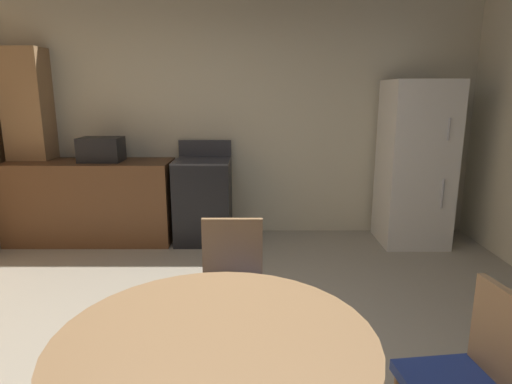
{
  "coord_description": "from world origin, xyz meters",
  "views": [
    {
      "loc": [
        0.2,
        -2.19,
        1.64
      ],
      "look_at": [
        0.21,
        1.0,
        0.89
      ],
      "focal_mm": 30.29,
      "sensor_mm": 36.0,
      "label": 1
    }
  ],
  "objects_px": {
    "oven_range": "(201,200)",
    "chair_east": "(471,377)",
    "refrigerator": "(412,164)",
    "chair_north": "(230,282)",
    "dining_table": "(214,376)",
    "microwave": "(99,150)"
  },
  "relations": [
    {
      "from": "refrigerator",
      "to": "chair_north",
      "type": "relative_size",
      "value": 2.02
    },
    {
      "from": "chair_east",
      "to": "dining_table",
      "type": "bearing_deg",
      "value": 0.0
    },
    {
      "from": "oven_range",
      "to": "chair_north",
      "type": "height_order",
      "value": "oven_range"
    },
    {
      "from": "oven_range",
      "to": "chair_east",
      "type": "height_order",
      "value": "oven_range"
    },
    {
      "from": "microwave",
      "to": "chair_east",
      "type": "bearing_deg",
      "value": -50.51
    },
    {
      "from": "oven_range",
      "to": "dining_table",
      "type": "height_order",
      "value": "oven_range"
    },
    {
      "from": "microwave",
      "to": "chair_north",
      "type": "relative_size",
      "value": 0.51
    },
    {
      "from": "refrigerator",
      "to": "dining_table",
      "type": "bearing_deg",
      "value": -120.33
    },
    {
      "from": "refrigerator",
      "to": "microwave",
      "type": "bearing_deg",
      "value": 179.15
    },
    {
      "from": "refrigerator",
      "to": "chair_east",
      "type": "bearing_deg",
      "value": -105.12
    },
    {
      "from": "oven_range",
      "to": "chair_north",
      "type": "bearing_deg",
      "value": -78.79
    },
    {
      "from": "dining_table",
      "to": "chair_north",
      "type": "distance_m",
      "value": 1.05
    },
    {
      "from": "microwave",
      "to": "dining_table",
      "type": "distance_m",
      "value": 3.6
    },
    {
      "from": "refrigerator",
      "to": "dining_table",
      "type": "distance_m",
      "value": 3.7
    },
    {
      "from": "refrigerator",
      "to": "chair_north",
      "type": "bearing_deg",
      "value": -131.03
    },
    {
      "from": "refrigerator",
      "to": "chair_north",
      "type": "height_order",
      "value": "refrigerator"
    },
    {
      "from": "chair_east",
      "to": "refrigerator",
      "type": "bearing_deg",
      "value": -112.18
    },
    {
      "from": "dining_table",
      "to": "chair_north",
      "type": "height_order",
      "value": "chair_north"
    },
    {
      "from": "microwave",
      "to": "chair_east",
      "type": "distance_m",
      "value": 4.06
    },
    {
      "from": "refrigerator",
      "to": "chair_east",
      "type": "distance_m",
      "value": 3.19
    },
    {
      "from": "refrigerator",
      "to": "microwave",
      "type": "xyz_separation_m",
      "value": [
        -3.38,
        0.05,
        0.15
      ]
    },
    {
      "from": "refrigerator",
      "to": "chair_east",
      "type": "xyz_separation_m",
      "value": [
        -0.83,
        -3.06,
        -0.38
      ]
    }
  ]
}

